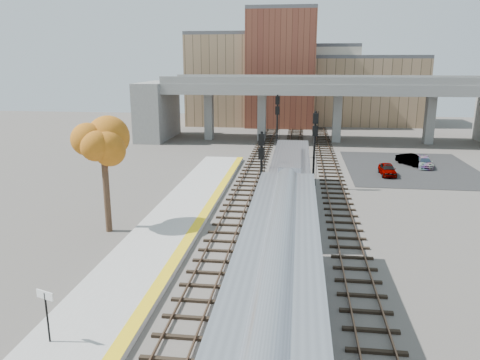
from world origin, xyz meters
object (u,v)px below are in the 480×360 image
(locomotive, at_px, (290,180))
(signal_mast_mid, at_px, (314,151))
(signal_mast_far, at_px, (277,126))
(car_c, at_px, (424,162))
(signal_mast_near, at_px, (261,177))
(tree, at_px, (104,151))
(coach, at_px, (275,330))
(car_a, at_px, (387,169))
(car_b, at_px, (411,160))

(locomotive, xyz_separation_m, signal_mast_mid, (2.00, 5.70, 1.33))
(signal_mast_far, bearing_deg, car_c, -12.16)
(signal_mast_near, xyz_separation_m, signal_mast_mid, (4.10, 8.72, 0.43))
(signal_mast_near, relative_size, car_c, 1.71)
(signal_mast_far, height_order, tree, tree)
(signal_mast_far, bearing_deg, signal_mast_mid, -74.15)
(locomotive, xyz_separation_m, tree, (-12.38, -7.18, 3.41))
(coach, distance_m, car_a, 36.12)
(signal_mast_mid, distance_m, car_b, 16.68)
(car_a, xyz_separation_m, car_b, (3.56, 5.46, -0.01))
(signal_mast_near, distance_m, signal_mast_mid, 9.65)
(locomotive, bearing_deg, signal_mast_near, -124.76)
(locomotive, bearing_deg, car_b, 52.79)
(signal_mast_far, bearing_deg, signal_mast_near, -90.00)
(signal_mast_near, bearing_deg, car_a, 51.86)
(signal_mast_mid, height_order, car_b, signal_mast_mid)
(signal_mast_mid, xyz_separation_m, car_a, (7.78, 6.41, -2.94))
(locomotive, height_order, tree, tree)
(signal_mast_near, xyz_separation_m, car_b, (15.44, 20.59, -2.52))
(signal_mast_mid, bearing_deg, locomotive, -109.34)
(coach, height_order, car_a, coach)
(signal_mast_far, xyz_separation_m, car_b, (15.44, -2.57, -3.25))
(signal_mast_near, bearing_deg, signal_mast_far, 90.00)
(signal_mast_mid, bearing_deg, signal_mast_near, -115.17)
(car_b, bearing_deg, car_c, -71.30)
(coach, bearing_deg, signal_mast_mid, 85.96)
(coach, relative_size, signal_mast_far, 3.26)
(car_a, height_order, car_c, car_a)
(coach, bearing_deg, locomotive, 90.00)
(signal_mast_near, height_order, car_a, signal_mast_near)
(tree, bearing_deg, car_a, 41.02)
(signal_mast_near, distance_m, tree, 11.37)
(signal_mast_mid, height_order, car_a, signal_mast_mid)
(car_a, bearing_deg, signal_mast_far, 145.06)
(tree, bearing_deg, locomotive, 30.09)
(tree, bearing_deg, signal_mast_mid, 41.83)
(car_a, distance_m, car_b, 6.52)
(signal_mast_near, xyz_separation_m, car_a, (11.88, 15.13, -2.51))
(coach, height_order, signal_mast_mid, signal_mast_mid)
(tree, height_order, car_b, tree)
(signal_mast_near, xyz_separation_m, signal_mast_far, (0.00, 23.16, 0.73))
(tree, height_order, car_a, tree)
(coach, xyz_separation_m, car_c, (14.55, 39.15, -2.20))
(car_c, bearing_deg, coach, -105.31)
(coach, bearing_deg, tree, 128.75)
(tree, bearing_deg, coach, -51.25)
(tree, relative_size, car_c, 1.99)
(signal_mast_near, bearing_deg, tree, -158.02)
(car_a, distance_m, car_c, 6.52)
(tree, height_order, car_c, tree)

